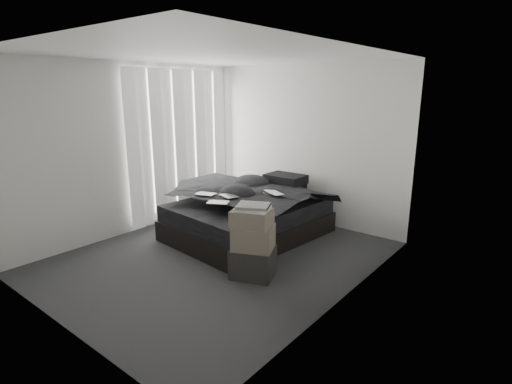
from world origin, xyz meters
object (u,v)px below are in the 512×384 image
Objects in this scene: bed at (248,226)px; laptop at (271,188)px; side_stand at (214,205)px; box_lower at (253,262)px.

bed is 6.24× the size of laptop.
laptop is (0.42, 0.01, 0.67)m from bed.
bed is 0.80m from side_stand.
bed is 1.40m from box_lower.
bed is at bearing -4.50° from side_stand.
laptop is 0.55× the size of side_stand.
side_stand reaches higher than box_lower.
side_stand is (-1.20, 0.05, -0.49)m from laptop.
box_lower is (0.52, -1.05, -0.63)m from laptop.
side_stand is at bearing 147.40° from box_lower.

